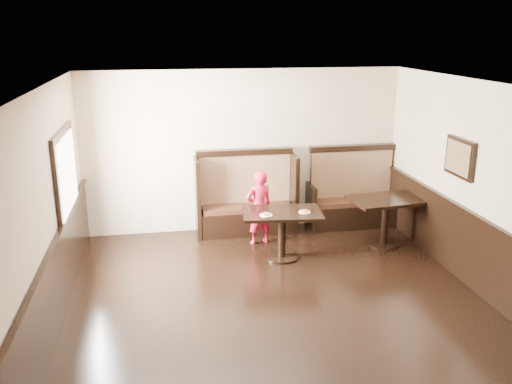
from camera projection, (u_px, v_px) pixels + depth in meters
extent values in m
plane|color=black|center=(290.00, 327.00, 6.50)|extent=(7.00, 7.00, 0.00)
plane|color=beige|center=(244.00, 151.00, 9.39)|extent=(5.50, 0.00, 5.50)
plane|color=beige|center=(35.00, 233.00, 5.62)|extent=(0.00, 7.00, 7.00)
plane|color=white|center=(295.00, 92.00, 5.69)|extent=(7.00, 7.00, 0.00)
cube|color=black|center=(48.00, 310.00, 5.89)|extent=(0.05, 6.90, 1.00)
cube|color=black|center=(501.00, 272.00, 6.82)|extent=(0.05, 6.90, 1.00)
cube|color=black|center=(65.00, 173.00, 7.38)|extent=(0.05, 1.50, 1.20)
cube|color=white|center=(68.00, 173.00, 7.38)|extent=(0.01, 1.30, 1.00)
cube|color=black|center=(460.00, 158.00, 7.60)|extent=(0.04, 0.70, 0.55)
cube|color=olive|center=(458.00, 158.00, 7.59)|extent=(0.01, 0.60, 0.45)
cube|color=black|center=(247.00, 221.00, 9.47)|extent=(1.60, 0.50, 0.42)
cube|color=#381E11|center=(247.00, 207.00, 9.40)|extent=(1.54, 0.46, 0.09)
cube|color=#440D0E|center=(245.00, 180.00, 9.47)|extent=(1.60, 0.12, 0.92)
cube|color=black|center=(244.00, 152.00, 9.32)|extent=(1.68, 0.16, 0.10)
cube|color=black|center=(197.00, 196.00, 9.28)|extent=(0.07, 0.72, 1.36)
cube|color=black|center=(292.00, 191.00, 9.57)|extent=(0.07, 0.72, 1.36)
cube|color=black|center=(353.00, 215.00, 9.80)|extent=(1.50, 0.50, 0.42)
cube|color=#381E11|center=(353.00, 201.00, 9.73)|extent=(1.44, 0.46, 0.09)
cube|color=#440D0E|center=(351.00, 175.00, 9.80)|extent=(1.50, 0.12, 0.92)
cube|color=black|center=(352.00, 148.00, 9.65)|extent=(1.58, 0.16, 0.10)
cube|color=black|center=(309.00, 205.00, 9.71)|extent=(0.07, 0.72, 0.80)
cube|color=black|center=(392.00, 201.00, 9.98)|extent=(0.07, 0.72, 0.80)
cube|color=black|center=(282.00, 213.00, 8.26)|extent=(1.27, 0.88, 0.05)
cylinder|color=black|center=(282.00, 236.00, 8.37)|extent=(0.12, 0.12, 0.70)
cylinder|color=black|center=(282.00, 257.00, 8.47)|extent=(0.52, 0.52, 0.03)
cube|color=black|center=(386.00, 200.00, 8.78)|extent=(1.23, 0.88, 0.05)
cylinder|color=black|center=(385.00, 223.00, 8.89)|extent=(0.13, 0.13, 0.73)
cylinder|color=black|center=(383.00, 243.00, 9.00)|extent=(0.54, 0.54, 0.03)
imported|color=red|center=(259.00, 208.00, 8.88)|extent=(0.51, 0.40, 1.25)
cylinder|color=white|center=(266.00, 215.00, 8.09)|extent=(0.19, 0.19, 0.01)
cylinder|color=tan|center=(266.00, 214.00, 8.08)|extent=(0.12, 0.12, 0.02)
cylinder|color=#EABA54|center=(266.00, 213.00, 8.08)|extent=(0.10, 0.10, 0.01)
cylinder|color=white|center=(305.00, 212.00, 8.22)|extent=(0.18, 0.18, 0.01)
cylinder|color=tan|center=(305.00, 211.00, 8.22)|extent=(0.11, 0.11, 0.01)
cylinder|color=#EABA54|center=(305.00, 210.00, 8.21)|extent=(0.10, 0.10, 0.01)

